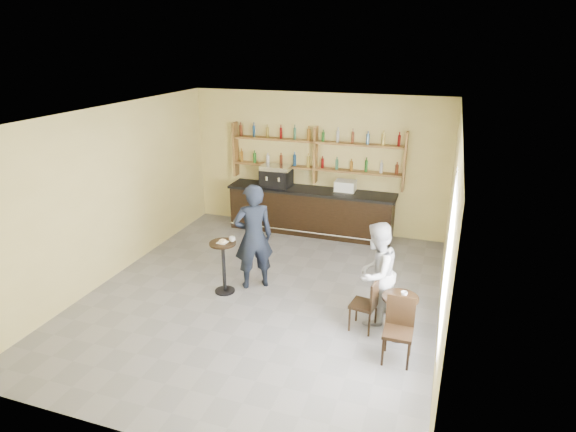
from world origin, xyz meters
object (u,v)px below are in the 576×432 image
(bar_counter, at_px, (311,211))
(patron_second, at_px, (376,273))
(cafe_table, at_px, (399,317))
(chair_west, at_px, (363,304))
(espresso_machine, at_px, (276,176))
(pedestal_table, at_px, (224,267))
(chair_south, at_px, (398,332))
(pastry_case, at_px, (345,187))
(man_main, at_px, (253,237))

(bar_counter, relative_size, patron_second, 2.31)
(bar_counter, height_order, patron_second, patron_second)
(bar_counter, height_order, cafe_table, bar_counter)
(chair_west, bearing_deg, espresso_machine, -133.76)
(pedestal_table, bearing_deg, cafe_table, -7.83)
(patron_second, bearing_deg, chair_south, 46.31)
(pastry_case, height_order, man_main, man_main)
(pastry_case, bearing_deg, pedestal_table, -115.11)
(chair_south, bearing_deg, pastry_case, 111.32)
(pastry_case, relative_size, chair_west, 0.54)
(man_main, relative_size, chair_south, 2.09)
(espresso_machine, xyz_separation_m, pastry_case, (1.65, 0.00, -0.11))
(pedestal_table, bearing_deg, pastry_case, 65.71)
(cafe_table, relative_size, chair_west, 0.79)
(cafe_table, height_order, chair_south, chair_south)
(cafe_table, distance_m, patron_second, 0.74)
(bar_counter, bearing_deg, chair_west, -62.39)
(cafe_table, xyz_separation_m, chair_west, (-0.55, 0.05, 0.09))
(pastry_case, distance_m, chair_south, 4.66)
(bar_counter, relative_size, chair_west, 4.46)
(pedestal_table, relative_size, man_main, 0.49)
(cafe_table, bearing_deg, chair_south, -85.24)
(bar_counter, bearing_deg, pedestal_table, -101.66)
(bar_counter, distance_m, pedestal_table, 3.32)
(pastry_case, relative_size, chair_south, 0.50)
(bar_counter, distance_m, chair_south, 4.96)
(espresso_machine, bearing_deg, pedestal_table, -80.26)
(cafe_table, bearing_deg, patron_second, 141.35)
(man_main, bearing_deg, chair_west, 125.91)
(pedestal_table, xyz_separation_m, chair_south, (3.17, -1.03, -0.01))
(chair_south, height_order, patron_second, patron_second)
(bar_counter, xyz_separation_m, chair_west, (1.90, -3.63, -0.09))
(man_main, height_order, cafe_table, man_main)
(man_main, bearing_deg, pedestal_table, 7.72)
(chair_south, bearing_deg, pedestal_table, 161.64)
(pedestal_table, xyz_separation_m, cafe_table, (3.12, -0.43, -0.14))
(espresso_machine, bearing_deg, man_main, -71.55)
(pastry_case, height_order, chair_south, pastry_case)
(chair_south, bearing_deg, patron_second, 116.63)
(espresso_machine, bearing_deg, cafe_table, -41.54)
(patron_second, bearing_deg, chair_west, -2.48)
(pedestal_table, relative_size, chair_south, 1.03)
(pastry_case, height_order, chair_west, pastry_case)
(bar_counter, height_order, pastry_case, pastry_case)
(bar_counter, height_order, chair_south, bar_counter)
(pastry_case, xyz_separation_m, chair_south, (1.70, -4.28, -0.72))
(chair_south, bearing_deg, man_main, 152.40)
(cafe_table, bearing_deg, man_main, 163.22)
(espresso_machine, relative_size, pedestal_table, 0.72)
(espresso_machine, relative_size, chair_west, 0.80)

